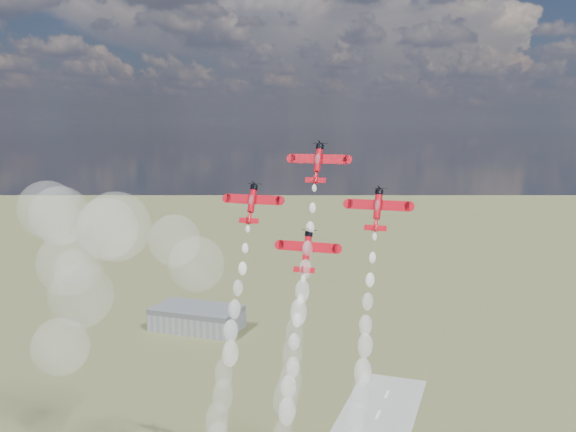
{
  "coord_description": "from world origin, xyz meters",
  "views": [
    {
      "loc": [
        42.91,
        -123.99,
        119.26
      ],
      "look_at": [
        -3.75,
        8.81,
        97.48
      ],
      "focal_mm": 38.0,
      "sensor_mm": 36.0,
      "label": 1
    }
  ],
  "objects_px": {
    "plane_lead": "(318,162)",
    "plane_right": "(378,209)",
    "hangar": "(197,318)",
    "plane_slot": "(307,250)",
    "plane_left": "(252,203)"
  },
  "relations": [
    {
      "from": "plane_left",
      "to": "plane_slot",
      "type": "distance_m",
      "value": 18.43
    },
    {
      "from": "plane_lead",
      "to": "plane_right",
      "type": "xyz_separation_m",
      "value": [
        15.1,
        -4.17,
        -9.71
      ]
    },
    {
      "from": "plane_lead",
      "to": "plane_right",
      "type": "height_order",
      "value": "plane_lead"
    },
    {
      "from": "plane_left",
      "to": "plane_slot",
      "type": "height_order",
      "value": "plane_left"
    },
    {
      "from": "plane_lead",
      "to": "plane_right",
      "type": "relative_size",
      "value": 1.0
    },
    {
      "from": "plane_lead",
      "to": "plane_left",
      "type": "bearing_deg",
      "value": -164.55
    },
    {
      "from": "plane_right",
      "to": "plane_slot",
      "type": "xyz_separation_m",
      "value": [
        -15.1,
        -4.17,
        -9.71
      ]
    },
    {
      "from": "plane_left",
      "to": "plane_slot",
      "type": "relative_size",
      "value": 1.0
    },
    {
      "from": "plane_slot",
      "to": "plane_lead",
      "type": "bearing_deg",
      "value": 90.0
    },
    {
      "from": "hangar",
      "to": "plane_slot",
      "type": "distance_m",
      "value": 229.77
    },
    {
      "from": "plane_lead",
      "to": "plane_right",
      "type": "bearing_deg",
      "value": -15.45
    },
    {
      "from": "plane_slot",
      "to": "plane_right",
      "type": "bearing_deg",
      "value": 15.45
    },
    {
      "from": "plane_lead",
      "to": "hangar",
      "type": "bearing_deg",
      "value": 126.19
    },
    {
      "from": "plane_left",
      "to": "plane_right",
      "type": "distance_m",
      "value": 30.2
    },
    {
      "from": "plane_lead",
      "to": "plane_left",
      "type": "height_order",
      "value": "plane_lead"
    }
  ]
}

